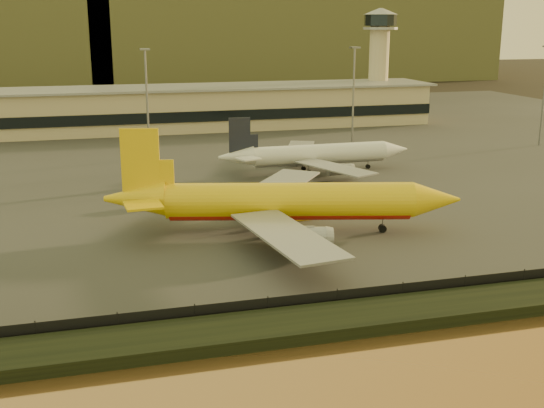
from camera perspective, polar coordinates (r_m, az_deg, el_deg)
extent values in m
plane|color=black|center=(88.53, 1.26, -5.74)|extent=(900.00, 900.00, 0.00)
cube|color=black|center=(73.38, 5.08, -9.74)|extent=(320.00, 7.00, 1.40)
cube|color=#2D2D2D|center=(178.71, -7.43, 4.79)|extent=(320.00, 220.00, 0.20)
cube|color=black|center=(76.57, 4.05, -8.14)|extent=(300.00, 0.05, 2.20)
cube|color=tan|center=(207.26, -8.66, 7.84)|extent=(160.00, 22.00, 12.00)
cube|color=black|center=(196.35, -8.26, 7.18)|extent=(160.00, 0.60, 3.00)
cube|color=gray|center=(206.59, -8.73, 9.58)|extent=(164.00, 24.00, 0.60)
cylinder|color=tan|center=(230.83, 8.89, 10.79)|extent=(6.40, 6.40, 30.00)
cylinder|color=black|center=(230.26, 9.06, 14.95)|extent=(10.40, 10.40, 3.50)
cone|color=gray|center=(230.29, 9.09, 15.63)|extent=(11.20, 11.20, 2.00)
cylinder|color=gray|center=(230.27, 9.04, 14.32)|extent=(11.20, 11.20, 0.80)
cylinder|color=slate|center=(161.03, -10.39, 8.09)|extent=(0.50, 0.50, 25.00)
cube|color=slate|center=(160.06, -10.60, 12.61)|extent=(2.20, 2.20, 0.40)
cylinder|color=slate|center=(170.76, 6.81, 8.61)|extent=(0.50, 0.50, 25.00)
cube|color=slate|center=(169.85, 6.95, 12.87)|extent=(2.20, 2.20, 0.40)
cylinder|color=slate|center=(190.18, 21.79, 8.30)|extent=(0.50, 0.50, 25.00)
cube|color=brown|center=(434.51, -0.08, 15.46)|extent=(220.00, 160.00, 70.00)
cylinder|color=#E4B50C|center=(102.76, 1.51, 0.31)|extent=(37.39, 14.23, 5.37)
cylinder|color=#B5180A|center=(103.00, 1.51, -0.20)|extent=(36.10, 12.84, 4.19)
cone|color=#E4B50C|center=(106.14, 13.58, 0.36)|extent=(8.32, 6.97, 5.37)
cone|color=#E4B50C|center=(104.19, -11.37, 0.45)|extent=(10.32, 7.47, 5.37)
cube|color=#E4B50C|center=(102.72, -10.97, 3.65)|extent=(5.62, 1.80, 9.40)
cube|color=#E4B50C|center=(108.90, -9.83, 1.37)|extent=(7.09, 7.07, 0.32)
cube|color=#E4B50C|center=(98.62, -10.73, -0.10)|extent=(5.51, 5.45, 0.32)
cube|color=gray|center=(116.82, 0.67, 1.64)|extent=(19.53, 23.05, 0.32)
cylinder|color=gray|center=(113.91, 2.03, 0.51)|extent=(6.73, 4.37, 2.95)
cube|color=gray|center=(89.23, 1.27, -2.60)|extent=(10.38, 24.02, 0.32)
cylinder|color=gray|center=(93.14, 2.76, -2.81)|extent=(6.73, 4.37, 2.95)
cylinder|color=black|center=(105.60, 9.22, -2.02)|extent=(1.37, 1.20, 1.18)
cylinder|color=slate|center=(105.43, 9.23, -1.70)|extent=(0.21, 0.21, 2.42)
cylinder|color=black|center=(101.58, -0.63, -2.51)|extent=(1.37, 1.20, 1.18)
cylinder|color=slate|center=(101.39, -0.63, -2.18)|extent=(0.21, 0.21, 2.42)
cylinder|color=black|center=(106.20, -0.66, -1.73)|extent=(1.37, 1.20, 1.18)
cylinder|color=slate|center=(106.02, -0.66, -1.41)|extent=(0.21, 0.21, 2.42)
cylinder|color=silver|center=(146.53, 4.03, 4.23)|extent=(29.51, 4.39, 4.09)
cylinder|color=gray|center=(146.66, 4.03, 3.95)|extent=(28.69, 3.49, 3.19)
cone|color=silver|center=(153.32, 10.25, 4.51)|extent=(5.77, 4.15, 4.09)
cone|color=silver|center=(141.37, -3.03, 3.98)|extent=(7.41, 4.17, 4.09)
cube|color=black|center=(140.77, -2.73, 5.79)|extent=(4.51, 0.37, 7.16)
cube|color=silver|center=(145.60, -2.76, 4.43)|extent=(5.07, 4.94, 0.25)
cube|color=silver|center=(137.77, -1.98, 3.83)|extent=(5.12, 4.99, 0.25)
cube|color=gray|center=(156.86, 2.35, 4.70)|extent=(12.06, 19.24, 0.25)
cylinder|color=gray|center=(155.14, 3.39, 4.15)|extent=(4.93, 2.30, 2.25)
cube|color=gray|center=(136.05, 5.30, 3.06)|extent=(12.37, 19.21, 0.25)
cylinder|color=gray|center=(139.53, 5.67, 2.88)|extent=(4.93, 2.30, 2.25)
cylinder|color=black|center=(151.33, 8.03, 3.14)|extent=(0.91, 0.73, 0.90)
cylinder|color=slate|center=(151.23, 8.04, 3.31)|extent=(0.22, 0.22, 1.84)
cylinder|color=black|center=(144.51, 3.11, 2.70)|extent=(0.91, 0.73, 0.90)
cylinder|color=slate|center=(144.41, 3.11, 2.88)|extent=(0.22, 0.22, 1.84)
cylinder|color=black|center=(147.92, 2.65, 2.99)|extent=(0.91, 0.73, 0.90)
cylinder|color=slate|center=(147.82, 2.65, 3.17)|extent=(0.22, 0.22, 1.84)
cube|color=#E4B50C|center=(110.88, 2.36, -0.88)|extent=(3.79, 1.77, 1.69)
cube|color=silver|center=(119.20, -10.60, 0.00)|extent=(4.05, 2.99, 1.66)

